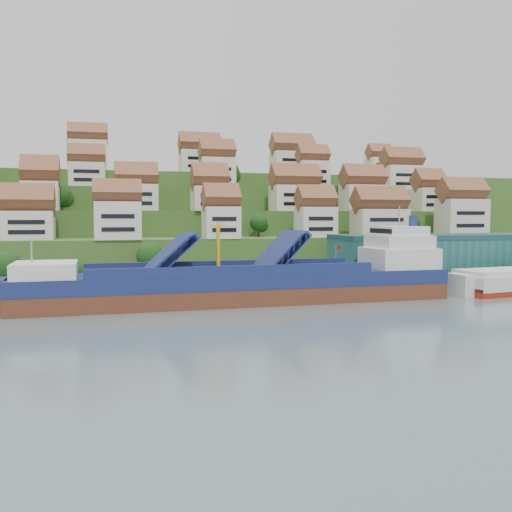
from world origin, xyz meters
name	(u,v)px	position (x,y,z in m)	size (l,w,h in m)	color
ground	(269,303)	(0.00, 0.00, 0.00)	(300.00, 300.00, 0.00)	slate
quay	(335,285)	(20.00, 15.00, 1.10)	(180.00, 14.00, 2.20)	gray
hillside	(187,232)	(0.00, 103.55, 10.66)	(260.00, 128.00, 31.00)	#2D4C1E
hillside_village	(215,190)	(1.73, 60.29, 24.25)	(154.23, 63.52, 29.59)	beige
hillside_trees	(157,211)	(-16.35, 48.04, 18.01)	(132.63, 62.29, 30.86)	#1B4316
warehouse	(453,255)	(52.00, 17.00, 7.20)	(60.00, 15.00, 10.00)	#1F5655
flagpole	(336,261)	(18.11, 10.00, 6.88)	(1.28, 0.16, 8.00)	gray
cargo_ship	(252,285)	(-3.15, 1.30, 3.45)	(82.60, 13.62, 18.35)	#592D1B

